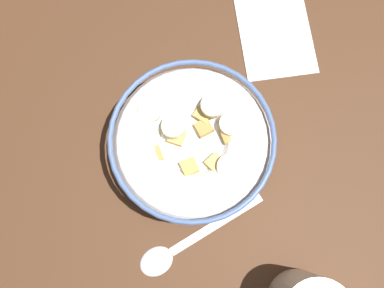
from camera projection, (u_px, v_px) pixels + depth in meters
The scene contains 4 objects.
ground_plane at pixel (192, 151), 50.25cm from camera, with size 102.38×102.38×2.00cm, color #472B19.
cereal_bowl at pixel (192, 143), 46.05cm from camera, with size 18.60×18.60×6.43cm.
spoon at pixel (175, 250), 46.41cm from camera, with size 4.69×16.61×0.80cm.
folded_napkin at pixel (273, 23), 52.70cm from camera, with size 15.45×9.27×0.30cm, color white.
Camera 1 is at (9.05, -3.62, 48.30)cm, focal length 37.39 mm.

